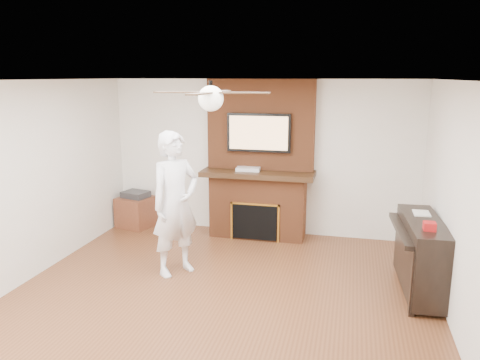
% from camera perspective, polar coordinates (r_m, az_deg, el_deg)
% --- Properties ---
extents(room_shell, '(5.36, 5.86, 2.86)m').
position_cam_1_polar(room_shell, '(5.00, -3.41, -2.45)').
color(room_shell, '#572F19').
rests_on(room_shell, ground).
extents(fireplace, '(1.78, 0.64, 2.50)m').
position_cam_1_polar(fireplace, '(7.46, 2.33, 0.59)').
color(fireplace, brown).
rests_on(fireplace, ground).
extents(tv, '(1.00, 0.08, 0.60)m').
position_cam_1_polar(tv, '(7.31, 2.31, 5.78)').
color(tv, black).
rests_on(tv, fireplace).
extents(ceiling_fan, '(1.21, 1.21, 0.31)m').
position_cam_1_polar(ceiling_fan, '(4.83, -3.58, 10.02)').
color(ceiling_fan, black).
rests_on(ceiling_fan, room_shell).
extents(person, '(0.77, 0.83, 1.88)m').
position_cam_1_polar(person, '(6.07, -7.88, -2.90)').
color(person, white).
rests_on(person, ground).
extents(side_table, '(0.65, 0.65, 0.62)m').
position_cam_1_polar(side_table, '(8.25, -12.52, -3.62)').
color(side_table, '#5B2C1A').
rests_on(side_table, ground).
extents(piano, '(0.59, 1.40, 0.99)m').
position_cam_1_polar(piano, '(6.00, 21.17, -8.40)').
color(piano, black).
rests_on(piano, ground).
extents(cable_box, '(0.39, 0.24, 0.05)m').
position_cam_1_polar(cable_box, '(7.38, 1.00, 1.35)').
color(cable_box, silver).
rests_on(cable_box, fireplace).
extents(candle_orange, '(0.07, 0.07, 0.12)m').
position_cam_1_polar(candle_orange, '(7.50, 1.44, -6.74)').
color(candle_orange, gold).
rests_on(candle_orange, ground).
extents(candle_green, '(0.08, 0.08, 0.10)m').
position_cam_1_polar(candle_green, '(7.57, 1.91, -6.65)').
color(candle_green, '#578434').
rests_on(candle_green, ground).
extents(candle_cream, '(0.09, 0.09, 0.11)m').
position_cam_1_polar(candle_cream, '(7.51, 2.33, -6.78)').
color(candle_cream, beige).
rests_on(candle_cream, ground).
extents(candle_blue, '(0.06, 0.06, 0.08)m').
position_cam_1_polar(candle_blue, '(7.54, 3.12, -6.84)').
color(candle_blue, '#335199').
rests_on(candle_blue, ground).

